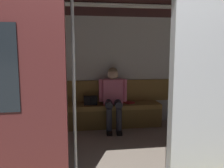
{
  "coord_description": "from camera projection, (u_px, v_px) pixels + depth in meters",
  "views": [
    {
      "loc": [
        0.4,
        2.16,
        1.51
      ],
      "look_at": [
        -0.11,
        -1.3,
        1.02
      ],
      "focal_mm": 37.45,
      "sensor_mm": 36.0,
      "label": 1
    }
  ],
  "objects": [
    {
      "name": "train_car",
      "position": [
        100.0,
        49.0,
        3.38
      ],
      "size": [
        6.4,
        2.83,
        2.32
      ],
      "color": "#ADAFB5",
      "rests_on": "ground_plane"
    },
    {
      "name": "grab_pole_door",
      "position": [
        74.0,
        90.0,
        2.53
      ],
      "size": [
        0.04,
        0.04,
        2.18
      ],
      "primitive_type": "cylinder",
      "color": "silver",
      "rests_on": "ground_plane"
    },
    {
      "name": "bench_seat",
      "position": [
        99.0,
        110.0,
        4.6
      ],
      "size": [
        2.49,
        0.44,
        0.47
      ],
      "color": "olive",
      "rests_on": "ground_plane"
    },
    {
      "name": "person_seated",
      "position": [
        113.0,
        94.0,
        4.55
      ],
      "size": [
        0.55,
        0.7,
        1.19
      ],
      "color": "pink",
      "rests_on": "ground_plane"
    },
    {
      "name": "book",
      "position": [
        128.0,
        102.0,
        4.73
      ],
      "size": [
        0.25,
        0.27,
        0.03
      ],
      "primitive_type": "cube",
      "rotation": [
        0.0,
        0.0,
        0.57
      ],
      "color": "#B22D2D",
      "rests_on": "bench_seat"
    },
    {
      "name": "handbag",
      "position": [
        90.0,
        100.0,
        4.59
      ],
      "size": [
        0.26,
        0.15,
        0.17
      ],
      "color": "black",
      "rests_on": "bench_seat"
    }
  ]
}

